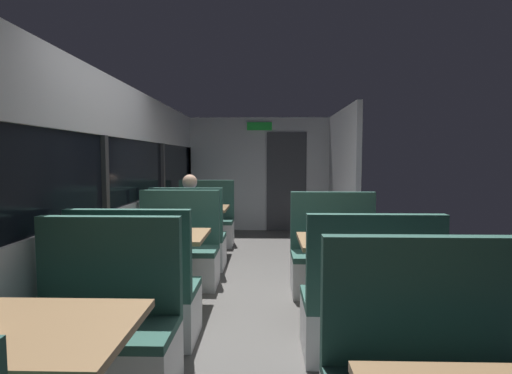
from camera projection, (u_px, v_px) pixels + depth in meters
name	position (u px, v px, depth m)	size (l,w,h in m)	color
ground_plane	(252.00, 309.00, 3.82)	(3.30, 9.20, 0.02)	#514F4C
carriage_window_panel_left	(103.00, 196.00, 3.78)	(0.09, 8.48, 2.30)	#B2B2B7
carriage_end_bulkhead	(262.00, 175.00, 7.91)	(2.90, 0.11, 2.30)	#B2B2B7
carriage_aisle_panel_right	(342.00, 177.00, 6.68)	(0.08, 2.40, 2.30)	#B2B2B7
dining_table_near_window	(32.00, 349.00, 1.71)	(0.90, 0.70, 0.74)	#9E9EA3
bench_near_window_facing_entry	(101.00, 342.00, 2.43)	(0.95, 0.50, 1.10)	silver
dining_table_mid_window	(160.00, 244.00, 3.79)	(0.90, 0.70, 0.74)	#9E9EA3
bench_mid_window_facing_end	(137.00, 302.00, 3.11)	(0.95, 0.50, 1.10)	silver
bench_mid_window_facing_entry	(177.00, 257.00, 4.51)	(0.95, 0.50, 1.10)	silver
dining_table_far_window	(198.00, 214.00, 5.86)	(0.90, 0.70, 0.74)	#9E9EA3
bench_far_window_facing_end	(189.00, 244.00, 5.19)	(0.95, 0.50, 1.10)	silver
bench_far_window_facing_entry	(205.00, 226.00, 6.58)	(0.95, 0.50, 1.10)	silver
dining_table_rear_aisle	(348.00, 250.00, 3.54)	(0.90, 0.70, 0.74)	#9E9EA3
bench_rear_aisle_facing_end	(368.00, 314.00, 2.87)	(0.95, 0.50, 1.10)	silver
bench_rear_aisle_facing_entry	(335.00, 263.00, 4.26)	(0.95, 0.50, 1.10)	silver
seated_passenger	(190.00, 228.00, 5.25)	(0.47, 0.55, 1.26)	#26262D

